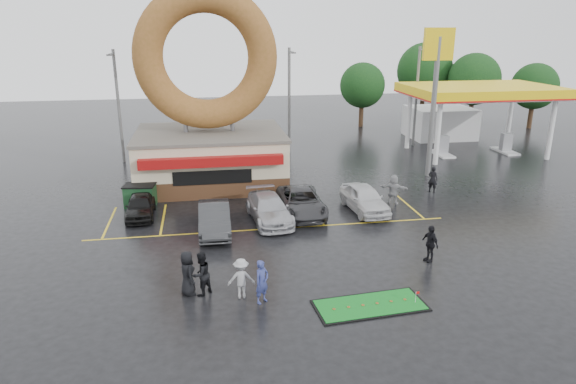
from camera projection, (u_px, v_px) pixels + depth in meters
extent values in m
plane|color=black|center=(281.00, 254.00, 25.16)|extent=(120.00, 120.00, 0.00)
cube|color=#472B19|center=(212.00, 174.00, 36.70)|extent=(10.00, 8.00, 1.20)
cube|color=beige|center=(210.00, 150.00, 36.16)|extent=(10.00, 8.00, 2.30)
cube|color=#59544C|center=(210.00, 133.00, 35.77)|extent=(10.20, 8.20, 0.20)
cube|color=maroon|center=(212.00, 162.00, 32.05)|extent=(9.00, 0.60, 0.60)
cylinder|color=slate|center=(186.00, 123.00, 35.31)|extent=(0.30, 0.30, 1.20)
cylinder|color=slate|center=(232.00, 122.00, 35.81)|extent=(0.30, 0.30, 1.20)
torus|color=brown|center=(206.00, 57.00, 34.21)|extent=(9.60, 2.00, 9.60)
cylinder|color=silver|center=(438.00, 134.00, 40.83)|extent=(0.40, 0.40, 5.00)
cylinder|color=silver|center=(551.00, 130.00, 42.41)|extent=(0.40, 0.40, 5.00)
cylinder|color=silver|center=(409.00, 121.00, 46.46)|extent=(0.40, 0.40, 5.00)
cylinder|color=silver|center=(510.00, 118.00, 48.04)|extent=(0.40, 0.40, 5.00)
cube|color=silver|center=(480.00, 93.00, 43.59)|extent=(12.00, 8.00, 0.50)
cube|color=yellow|center=(481.00, 90.00, 43.50)|extent=(12.30, 8.30, 0.70)
cube|color=#99999E|center=(443.00, 145.00, 44.45)|extent=(0.90, 0.60, 1.60)
cube|color=#99999E|center=(506.00, 142.00, 45.40)|extent=(0.90, 0.60, 1.60)
cube|color=silver|center=(440.00, 123.00, 51.31)|extent=(6.00, 5.00, 3.00)
cylinder|color=slate|center=(433.00, 109.00, 36.93)|extent=(0.36, 0.36, 10.00)
cube|color=yellow|center=(439.00, 44.00, 35.55)|extent=(2.20, 0.30, 2.20)
cylinder|color=slate|center=(119.00, 107.00, 40.96)|extent=(0.24, 0.24, 9.00)
cylinder|color=slate|center=(111.00, 54.00, 38.73)|extent=(0.12, 2.00, 0.12)
cube|color=slate|center=(109.00, 55.00, 37.81)|extent=(0.40, 0.18, 0.12)
cylinder|color=slate|center=(289.00, 102.00, 44.11)|extent=(0.24, 0.24, 9.00)
cylinder|color=slate|center=(291.00, 52.00, 41.88)|extent=(0.12, 2.00, 0.12)
cube|color=slate|center=(293.00, 53.00, 40.96)|extent=(0.40, 0.18, 0.12)
cylinder|color=slate|center=(416.00, 97.00, 46.94)|extent=(0.24, 0.24, 9.00)
cylinder|color=slate|center=(425.00, 50.00, 44.71)|extent=(0.12, 2.00, 0.12)
cube|color=slate|center=(429.00, 51.00, 43.79)|extent=(0.40, 0.18, 0.12)
cylinder|color=#332114|center=(470.00, 114.00, 56.97)|extent=(0.50, 0.50, 2.88)
sphere|color=black|center=(474.00, 79.00, 55.81)|extent=(5.60, 5.60, 5.60)
cylinder|color=#332114|center=(530.00, 117.00, 56.10)|extent=(0.50, 0.50, 2.52)
sphere|color=black|center=(535.00, 86.00, 55.09)|extent=(4.90, 4.90, 4.90)
cylinder|color=#332114|center=(422.00, 108.00, 60.04)|extent=(0.50, 0.50, 3.24)
sphere|color=black|center=(425.00, 71.00, 58.74)|extent=(6.30, 6.30, 6.30)
cylinder|color=#332114|center=(361.00, 115.00, 57.01)|extent=(0.50, 0.50, 2.52)
sphere|color=black|center=(362.00, 85.00, 56.00)|extent=(4.90, 4.90, 4.90)
imported|color=black|center=(140.00, 206.00, 29.96)|extent=(1.69, 3.99, 1.35)
imported|color=#2C2D2F|center=(214.00, 218.00, 27.71)|extent=(1.71, 4.77, 1.56)
imported|color=#ABABB0|center=(269.00, 209.00, 29.29)|extent=(2.53, 5.24, 1.47)
imported|color=#333336|center=(301.00, 202.00, 30.46)|extent=(2.53, 5.37, 1.48)
imported|color=silver|center=(364.00, 198.00, 30.87)|extent=(2.27, 4.78, 1.58)
imported|color=navy|center=(262.00, 282.00, 20.54)|extent=(0.79, 0.75, 1.83)
imported|color=black|center=(201.00, 274.00, 21.14)|extent=(1.15, 1.14, 1.87)
imported|color=#9A9A9C|center=(241.00, 278.00, 20.92)|extent=(1.14, 0.70, 1.72)
imported|color=black|center=(187.00, 273.00, 21.16)|extent=(0.88, 1.08, 1.92)
imported|color=black|center=(430.00, 243.00, 24.20)|extent=(0.70, 1.13, 1.80)
imported|color=#98989A|center=(393.00, 189.00, 32.09)|extent=(1.82, 1.28, 1.89)
imported|color=black|center=(433.00, 179.00, 34.40)|extent=(0.76, 0.76, 1.78)
cube|color=#194222|center=(140.00, 196.00, 31.78)|extent=(1.96, 1.45, 1.30)
cube|color=black|center=(370.00, 305.00, 20.50)|extent=(4.61, 2.29, 0.05)
cube|color=#137220|center=(370.00, 305.00, 20.49)|extent=(4.39, 2.07, 0.03)
cylinder|color=silver|center=(416.00, 297.00, 20.56)|extent=(0.02, 0.02, 0.51)
cube|color=red|center=(418.00, 293.00, 20.51)|extent=(0.14, 0.01, 0.10)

